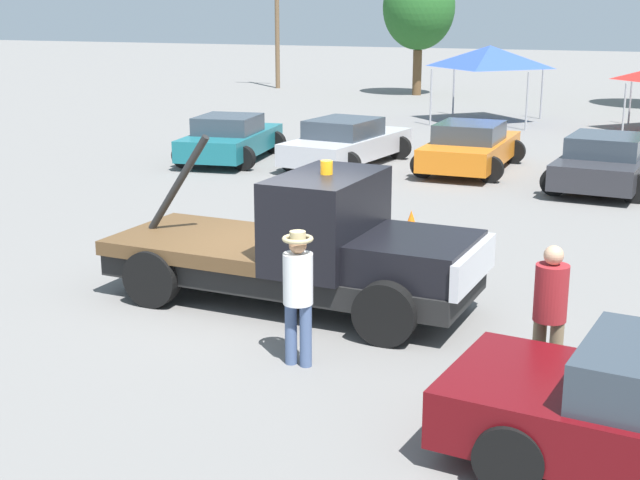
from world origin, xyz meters
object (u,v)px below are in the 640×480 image
(traffic_cone, at_px, (411,225))
(utility_pole, at_px, (277,5))
(parked_car_silver, at_px, (347,143))
(person_at_hood, at_px, (298,287))
(parked_car_teal, at_px, (230,139))
(person_near_truck, at_px, (550,307))
(tree_center, at_px, (419,8))
(parked_car_orange, at_px, (470,147))
(parked_car_charcoal, at_px, (606,162))
(tow_truck, at_px, (310,249))
(canopy_tent_blue, at_px, (490,57))

(traffic_cone, distance_m, utility_pole, 32.55)
(parked_car_silver, bearing_deg, person_at_hood, -154.56)
(parked_car_teal, height_order, parked_car_silver, same)
(person_near_truck, xyz_separation_m, parked_car_silver, (-7.47, 13.35, -0.37))
(parked_car_silver, xyz_separation_m, tree_center, (-3.72, 20.22, 3.60))
(parked_car_orange, bearing_deg, utility_pole, 37.19)
(person_near_truck, distance_m, traffic_cone, 7.17)
(parked_car_silver, distance_m, parked_car_orange, 3.46)
(parked_car_silver, bearing_deg, person_near_truck, -143.22)
(person_near_truck, height_order, parked_car_charcoal, person_near_truck)
(parked_car_charcoal, bearing_deg, parked_car_silver, 90.54)
(parked_car_silver, bearing_deg, tree_center, 17.98)
(person_near_truck, relative_size, person_at_hood, 1.01)
(person_at_hood, xyz_separation_m, parked_car_charcoal, (2.63, 13.27, -0.38))
(tow_truck, xyz_separation_m, parked_car_charcoal, (3.37, 11.11, -0.25))
(person_at_hood, bearing_deg, parked_car_silver, -160.07)
(parked_car_silver, distance_m, tree_center, 20.87)
(canopy_tent_blue, xyz_separation_m, tree_center, (-5.46, 9.22, 1.75))
(parked_car_silver, relative_size, parked_car_orange, 1.09)
(person_near_truck, bearing_deg, parked_car_charcoal, -161.27)
(parked_car_teal, xyz_separation_m, parked_car_charcoal, (10.50, 0.00, 0.00))
(canopy_tent_blue, bearing_deg, parked_car_charcoal, -65.15)
(tow_truck, distance_m, tree_center, 32.90)
(parked_car_teal, xyz_separation_m, parked_car_orange, (6.84, 1.04, 0.00))
(tow_truck, bearing_deg, traffic_cone, 89.60)
(parked_car_silver, bearing_deg, tow_truck, -154.75)
(person_near_truck, bearing_deg, parked_car_orange, -146.71)
(parked_car_charcoal, height_order, canopy_tent_blue, canopy_tent_blue)
(person_at_hood, xyz_separation_m, tree_center, (-8.17, 34.03, 3.21))
(parked_car_charcoal, distance_m, traffic_cone, 7.29)
(person_near_truck, bearing_deg, parked_car_silver, -133.74)
(person_near_truck, bearing_deg, canopy_tent_blue, -149.73)
(person_near_truck, distance_m, parked_car_silver, 15.30)
(parked_car_orange, bearing_deg, traffic_cone, -175.12)
(person_near_truck, distance_m, parked_car_teal, 16.81)
(tree_center, bearing_deg, parked_car_orange, -70.09)
(parked_car_silver, distance_m, parked_car_charcoal, 7.11)
(parked_car_teal, bearing_deg, tow_truck, -155.13)
(person_near_truck, bearing_deg, tow_truck, -97.30)
(parked_car_orange, distance_m, traffic_cone, 7.65)
(tow_truck, relative_size, parked_car_charcoal, 1.19)
(parked_car_orange, distance_m, canopy_tent_blue, 10.80)
(tow_truck, xyz_separation_m, traffic_cone, (0.27, 4.53, -0.64))
(person_at_hood, relative_size, parked_car_charcoal, 0.36)
(tree_center, distance_m, utility_pole, 8.09)
(parked_car_silver, relative_size, tree_center, 0.79)
(parked_car_charcoal, bearing_deg, tow_truck, 168.01)
(person_near_truck, relative_size, parked_car_silver, 0.35)
(canopy_tent_blue, bearing_deg, tow_truck, -85.01)
(traffic_cone, relative_size, utility_pole, 0.07)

